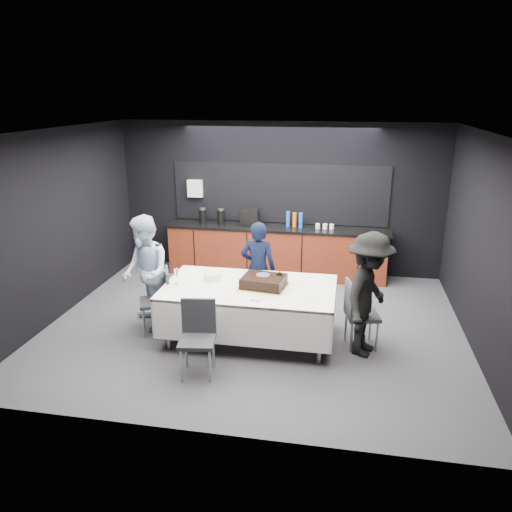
{
  "coord_description": "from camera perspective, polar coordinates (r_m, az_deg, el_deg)",
  "views": [
    {
      "loc": [
        1.23,
        -6.58,
        3.29
      ],
      "look_at": [
        0.0,
        0.1,
        1.05
      ],
      "focal_mm": 35.0,
      "sensor_mm": 36.0,
      "label": 1
    }
  ],
  "objects": [
    {
      "name": "cake_assembly",
      "position": [
        6.74,
        0.89,
        -2.94
      ],
      "size": [
        0.66,
        0.57,
        0.18
      ],
      "color": "gold",
      "rests_on": "party_table"
    },
    {
      "name": "loose_plate_right_b",
      "position": [
        6.4,
        6.4,
        -4.9
      ],
      "size": [
        0.18,
        0.18,
        0.01
      ],
      "primitive_type": "cylinder",
      "color": "white",
      "rests_on": "party_table"
    },
    {
      "name": "fork_pile",
      "position": [
        6.34,
        0.05,
        -4.96
      ],
      "size": [
        0.17,
        0.12,
        0.02
      ],
      "primitive_type": "cube",
      "rotation": [
        0.0,
        0.0,
        -0.22
      ],
      "color": "white",
      "rests_on": "party_table"
    },
    {
      "name": "person_left",
      "position": [
        7.28,
        -12.53,
        -1.92
      ],
      "size": [
        0.98,
        1.02,
        1.66
      ],
      "primitive_type": "imported",
      "rotation": [
        0.0,
        0.0,
        -0.96
      ],
      "color": "silver",
      "rests_on": "ground"
    },
    {
      "name": "champagne_flute",
      "position": [
        6.9,
        -9.13,
        -1.93
      ],
      "size": [
        0.06,
        0.06,
        0.22
      ],
      "color": "white",
      "rests_on": "party_table"
    },
    {
      "name": "person_right",
      "position": [
        6.54,
        12.73,
        -4.36
      ],
      "size": [
        0.92,
        1.2,
        1.65
      ],
      "primitive_type": "imported",
      "rotation": [
        0.0,
        0.0,
        1.24
      ],
      "color": "black",
      "rests_on": "ground"
    },
    {
      "name": "chair_left",
      "position": [
        7.22,
        -10.89,
        -4.53
      ],
      "size": [
        0.55,
        0.55,
        0.92
      ],
      "color": "#2D2D32",
      "rests_on": "ground"
    },
    {
      "name": "loose_plate_near",
      "position": [
        6.43,
        -3.58,
        -4.71
      ],
      "size": [
        0.22,
        0.22,
        0.01
      ],
      "primitive_type": "cylinder",
      "color": "white",
      "rests_on": "party_table"
    },
    {
      "name": "plate_stack",
      "position": [
        7.02,
        -5.01,
        -2.33
      ],
      "size": [
        0.24,
        0.24,
        0.1
      ],
      "primitive_type": "cylinder",
      "color": "white",
      "rests_on": "party_table"
    },
    {
      "name": "ground",
      "position": [
        7.46,
        -0.14,
        -7.92
      ],
      "size": [
        6.0,
        6.0,
        0.0
      ],
      "primitive_type": "plane",
      "color": "#444449",
      "rests_on": "ground"
    },
    {
      "name": "loose_plate_right_a",
      "position": [
        6.9,
        4.82,
        -3.11
      ],
      "size": [
        0.2,
        0.2,
        0.01
      ],
      "primitive_type": "cylinder",
      "color": "white",
      "rests_on": "party_table"
    },
    {
      "name": "chair_right",
      "position": [
        6.8,
        11.44,
        -6.03
      ],
      "size": [
        0.5,
        0.5,
        0.92
      ],
      "color": "#2D2D32",
      "rests_on": "ground"
    },
    {
      "name": "person_center",
      "position": [
        7.57,
        0.23,
        -1.46
      ],
      "size": [
        0.54,
        0.36,
        1.47
      ],
      "primitive_type": "imported",
      "rotation": [
        0.0,
        0.0,
        3.16
      ],
      "color": "black",
      "rests_on": "ground"
    },
    {
      "name": "room_shell",
      "position": [
        6.84,
        -0.15,
        6.18
      ],
      "size": [
        6.04,
        5.04,
        2.82
      ],
      "color": "white",
      "rests_on": "ground"
    },
    {
      "name": "chair_near",
      "position": [
        6.12,
        -6.67,
        -8.61
      ],
      "size": [
        0.47,
        0.47,
        0.92
      ],
      "color": "#2D2D32",
      "rests_on": "ground"
    },
    {
      "name": "loose_plate_far",
      "position": [
        7.1,
        0.17,
        -2.41
      ],
      "size": [
        0.22,
        0.22,
        0.01
      ],
      "primitive_type": "cylinder",
      "color": "white",
      "rests_on": "party_table"
    },
    {
      "name": "kitchenette",
      "position": [
        9.3,
        2.26,
        1.04
      ],
      "size": [
        4.1,
        0.64,
        2.05
      ],
      "color": "#581C0E",
      "rests_on": "ground"
    },
    {
      "name": "party_table",
      "position": [
        6.83,
        -0.76,
        -4.55
      ],
      "size": [
        2.32,
        1.32,
        0.78
      ],
      "color": "#99999E",
      "rests_on": "ground"
    }
  ]
}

